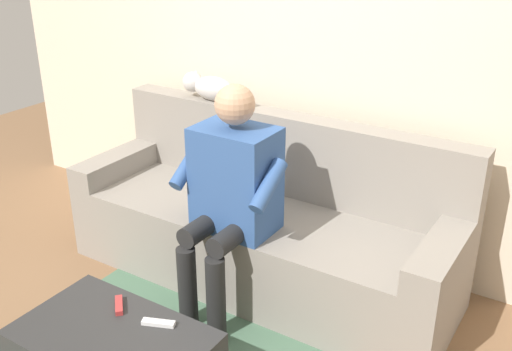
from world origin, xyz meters
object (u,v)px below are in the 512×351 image
object	(u,v)px
cat_on_backrest	(209,87)
remote_white	(158,323)
remote_red	(119,305)
couch	(264,228)
person_solo_seated	(231,188)

from	to	relation	value
cat_on_backrest	remote_white	world-z (taller)	cat_on_backrest
remote_red	remote_white	world-z (taller)	remote_red
cat_on_backrest	remote_red	distance (m)	1.53
cat_on_backrest	remote_red	xyz separation A→B (m)	(-0.46, 1.32, -0.62)
cat_on_backrest	remote_white	size ratio (longest dim) A/B	3.57
couch	remote_white	world-z (taller)	couch
cat_on_backrest	remote_white	distance (m)	1.61
couch	cat_on_backrest	xyz separation A→B (m)	(0.56, -0.25, 0.70)
person_solo_seated	remote_white	xyz separation A→B (m)	(-0.12, 0.73, -0.32)
couch	cat_on_backrest	size ratio (longest dim) A/B	4.42
person_solo_seated	remote_red	world-z (taller)	person_solo_seated
couch	remote_white	distance (m)	1.07
person_solo_seated	remote_white	distance (m)	0.81
couch	remote_red	bearing A→B (deg)	84.71
person_solo_seated	remote_red	size ratio (longest dim) A/B	9.69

